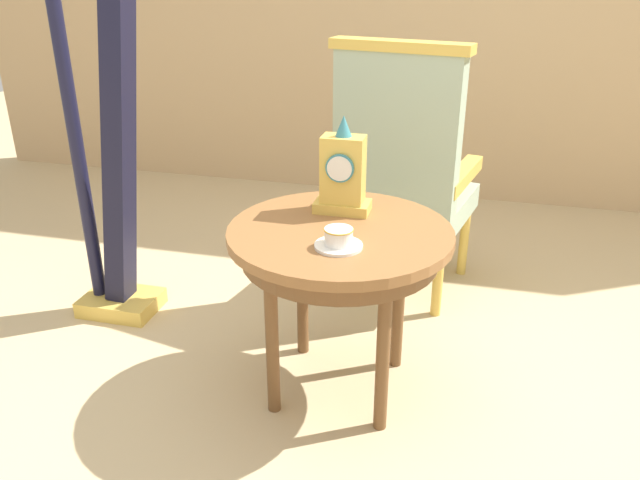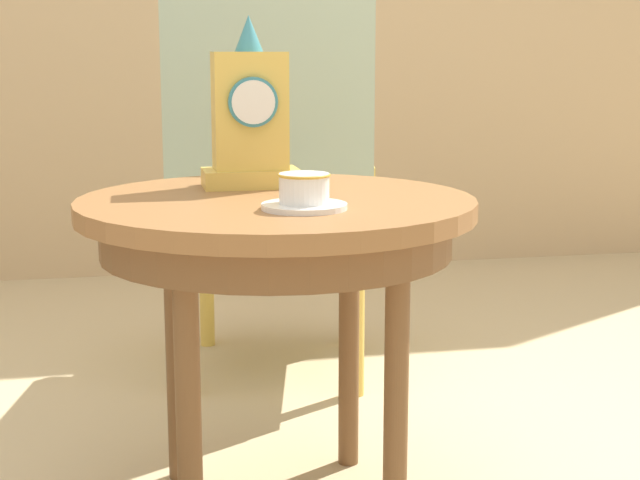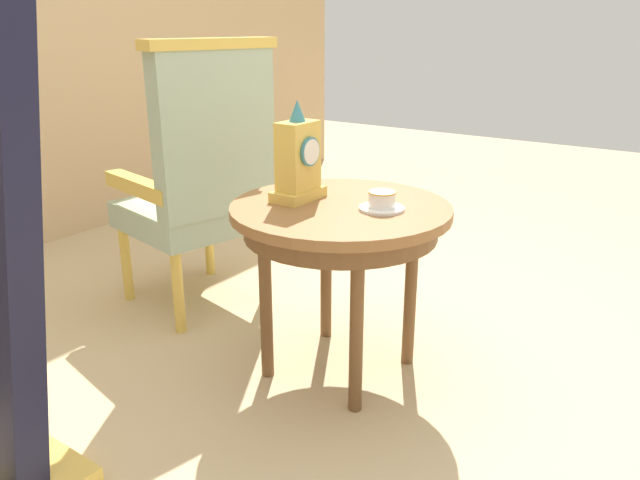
% 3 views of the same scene
% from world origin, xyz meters
% --- Properties ---
extents(ground_plane, '(10.00, 10.00, 0.00)m').
position_xyz_m(ground_plane, '(0.00, 0.00, 0.00)').
color(ground_plane, tan).
extents(side_table, '(0.74, 0.74, 0.62)m').
position_xyz_m(side_table, '(0.01, 0.07, 0.55)').
color(side_table, brown).
rests_on(side_table, ground).
extents(teacup_left, '(0.15, 0.15, 0.06)m').
position_xyz_m(teacup_left, '(0.04, -0.07, 0.65)').
color(teacup_left, white).
rests_on(teacup_left, side_table).
extents(mantel_clock, '(0.19, 0.11, 0.34)m').
position_xyz_m(mantel_clock, '(-0.01, 0.23, 0.76)').
color(mantel_clock, gold).
rests_on(mantel_clock, side_table).
extents(armchair, '(0.64, 0.63, 1.14)m').
position_xyz_m(armchair, '(0.12, 0.83, 0.59)').
color(armchair, '#9EB299').
rests_on(armchair, ground).
extents(harp, '(0.40, 0.24, 1.80)m').
position_xyz_m(harp, '(-1.00, 0.37, 0.73)').
color(harp, gold).
rests_on(harp, ground).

